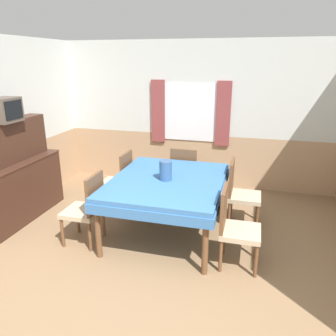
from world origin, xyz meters
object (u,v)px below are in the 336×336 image
Objects in this scene: chair_right_near at (234,225)px; dining_table at (168,186)px; vase at (166,170)px; tv at (5,110)px; chair_right_far at (240,191)px; chair_left_near at (87,207)px; chair_left_far at (119,180)px; sideboard at (17,178)px; chair_head_window at (185,173)px.

dining_table is at bearing -119.26° from chair_right_near.
dining_table is 0.23m from vase.
chair_right_near reaches higher than dining_table.
tv is (-3.11, 0.31, 1.13)m from chair_right_near.
chair_left_near is at bearing -60.74° from chair_right_far.
vase reaches higher than chair_left_far.
chair_right_near is at bearing 0.00° from chair_right_far.
chair_right_far is at bearing 11.48° from sideboard.
tv is (-2.20, -1.27, 1.13)m from chair_head_window.
chair_right_near is 1.00× the size of chair_left_far.
chair_left_near and chair_head_window have the same top height.
sideboard is at bearing -96.98° from chair_right_near.
vase is at bearing -117.01° from chair_right_near.
dining_table is 1.89× the size of chair_left_far.
chair_head_window is at bearing 30.10° from tv.
chair_right_far is 1.03m from chair_right_near.
sideboard is at bearing -176.74° from dining_table.
chair_head_window is 3.68× the size of vase.
tv reaches higher than dining_table.
vase is at bearing -62.16° from chair_left_near.
vase is (-0.93, -0.55, 0.41)m from chair_right_far.
sideboard reaches higher than chair_head_window.
chair_right_near is at bearing -59.91° from chair_head_window.
chair_right_near is (0.00, -1.03, 0.00)m from chair_right_far.
chair_left_far is 1.07m from chair_head_window.
chair_head_window is at bearing -30.09° from chair_left_near.
chair_left_far is 0.62× the size of sideboard.
sideboard is at bearing 116.71° from tv.
chair_head_window is (0.00, 1.07, -0.18)m from dining_table.
chair_left_far is at bearing 148.51° from vase.
vase is at bearing 2.30° from sideboard.
vase reaches higher than chair_right_far.
tv is at bearing -175.60° from vase.
vase is (2.18, 0.17, -0.71)m from tv.
dining_table is 1.89× the size of chair_head_window.
chair_right_far is 1.00× the size of chair_left_far.
tv is (-3.11, -0.72, 1.13)m from chair_right_far.
chair_left_near is (-1.83, 0.00, 0.00)m from chair_right_near.
tv is at bearing -76.99° from chair_right_far.
chair_right_near is 3.32m from tv.
tv reaches higher than sideboard.
chair_left_near is 1.83m from chair_head_window.
tv reaches higher than chair_left_near.
chair_left_far is (-1.83, 0.00, 0.00)m from chair_right_far.
tv is (-1.28, 0.31, 1.13)m from chair_left_near.
chair_right_far is 3.68× the size of vase.
tv reaches higher than chair_head_window.
chair_left_near is at bearing -150.74° from dining_table.
chair_right_far is (0.92, 0.51, -0.18)m from dining_table.
chair_right_far is at bearing -60.74° from chair_left_near.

